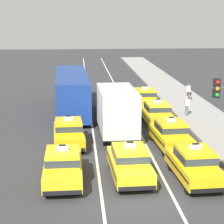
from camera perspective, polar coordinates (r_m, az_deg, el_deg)
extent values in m
plane|color=#353538|center=(19.45, 3.48, -11.53)|extent=(160.00, 160.00, 0.00)
cube|color=silver|center=(38.38, -3.01, 0.91)|extent=(0.14, 80.00, 0.01)
cube|color=silver|center=(38.59, 1.75, 0.99)|extent=(0.14, 80.00, 0.01)
cube|color=#9E9993|center=(34.87, 11.84, -0.49)|extent=(4.00, 90.00, 0.15)
cylinder|color=black|center=(22.74, -8.29, -7.05)|extent=(0.25, 0.64, 0.64)
cylinder|color=black|center=(22.70, -4.55, -6.98)|extent=(0.25, 0.64, 0.64)
cylinder|color=black|center=(19.89, -8.73, -10.08)|extent=(0.25, 0.64, 0.64)
cylinder|color=black|center=(19.85, -4.41, -10.01)|extent=(0.25, 0.64, 0.64)
cube|color=yellow|center=(21.15, -6.52, -7.55)|extent=(1.86, 4.52, 0.70)
cube|color=black|center=(21.13, -6.52, -7.43)|extent=(1.87, 4.16, 0.10)
cube|color=yellow|center=(20.78, -6.57, -5.97)|extent=(1.63, 2.12, 0.64)
cube|color=#2D3842|center=(20.78, -6.57, -5.97)|extent=(1.65, 2.14, 0.35)
cube|color=white|center=(20.64, -6.60, -4.82)|extent=(0.56, 0.13, 0.24)
cube|color=black|center=(20.60, -6.62, -4.42)|extent=(0.32, 0.11, 0.06)
cube|color=black|center=(23.31, -6.40, -6.22)|extent=(1.71, 0.16, 0.20)
cube|color=black|center=(19.20, -6.62, -10.58)|extent=(1.71, 0.16, 0.20)
cylinder|color=black|center=(28.31, -7.34, -2.96)|extent=(0.27, 0.65, 0.64)
cylinder|color=black|center=(28.35, -4.36, -2.86)|extent=(0.27, 0.65, 0.64)
cylinder|color=black|center=(25.38, -7.31, -4.85)|extent=(0.27, 0.65, 0.64)
cylinder|color=black|center=(25.42, -3.97, -4.75)|extent=(0.27, 0.65, 0.64)
cube|color=yellow|center=(26.75, -5.77, -3.09)|extent=(2.03, 4.59, 0.70)
cube|color=black|center=(26.74, -5.77, -2.99)|extent=(2.03, 4.23, 0.10)
cube|color=yellow|center=(26.43, -5.79, -1.78)|extent=(1.70, 2.18, 0.64)
cube|color=#2D3842|center=(26.43, -5.79, -1.78)|extent=(1.73, 2.20, 0.35)
cube|color=white|center=(26.32, -5.81, -0.86)|extent=(0.57, 0.15, 0.24)
cube|color=black|center=(26.28, -5.82, -0.54)|extent=(0.33, 0.13, 0.06)
cube|color=black|center=(28.95, -5.89, -2.35)|extent=(1.71, 0.23, 0.20)
cube|color=black|center=(24.71, -5.59, -5.07)|extent=(1.71, 0.23, 0.20)
cylinder|color=black|center=(39.02, -6.88, 1.51)|extent=(0.26, 0.65, 0.64)
cylinder|color=black|center=(39.05, -3.94, 1.58)|extent=(0.26, 0.65, 0.64)
cylinder|color=black|center=(32.46, -6.91, -0.86)|extent=(0.26, 0.65, 0.64)
cylinder|color=black|center=(32.50, -3.39, -0.77)|extent=(0.26, 0.65, 0.64)
cube|color=navy|center=(35.45, -5.34, 2.76)|extent=(2.89, 11.28, 2.90)
cube|color=#2D3842|center=(35.41, -5.35, 3.16)|extent=(2.90, 10.83, 0.84)
cube|color=black|center=(40.75, -5.56, 5.81)|extent=(2.13, 0.15, 0.36)
cylinder|color=black|center=(46.03, -6.01, 3.30)|extent=(0.26, 0.65, 0.64)
cylinder|color=black|center=(46.06, -4.18, 3.35)|extent=(0.26, 0.65, 0.64)
cylinder|color=black|center=(43.01, -5.98, 2.61)|extent=(0.26, 0.65, 0.64)
cylinder|color=black|center=(43.05, -4.01, 2.66)|extent=(0.26, 0.65, 0.64)
cube|color=yellow|center=(44.47, -5.05, 3.44)|extent=(1.95, 4.56, 0.70)
cube|color=black|center=(44.46, -5.06, 3.50)|extent=(1.95, 4.20, 0.10)
cube|color=yellow|center=(44.21, -5.07, 4.26)|extent=(1.67, 2.15, 0.64)
cube|color=#2D3842|center=(44.21, -5.07, 4.26)|extent=(1.69, 2.17, 0.35)
cube|color=white|center=(44.15, -5.08, 4.83)|extent=(0.56, 0.14, 0.24)
cube|color=black|center=(44.13, -5.08, 5.02)|extent=(0.32, 0.12, 0.06)
cube|color=black|center=(46.69, -5.12, 3.59)|extent=(1.71, 0.20, 0.20)
cube|color=black|center=(42.34, -4.97, 2.61)|extent=(1.71, 0.20, 0.20)
cylinder|color=black|center=(22.93, -0.10, -6.73)|extent=(0.26, 0.65, 0.64)
cylinder|color=black|center=(23.14, 3.56, -6.57)|extent=(0.26, 0.65, 0.64)
cylinder|color=black|center=(20.10, 0.90, -9.67)|extent=(0.26, 0.65, 0.64)
cylinder|color=black|center=(20.34, 5.08, -9.45)|extent=(0.26, 0.65, 0.64)
cube|color=yellow|center=(21.48, 2.34, -7.14)|extent=(1.96, 4.56, 0.70)
cube|color=black|center=(21.47, 2.34, -7.02)|extent=(1.97, 4.20, 0.10)
cube|color=yellow|center=(21.12, 2.42, -5.58)|extent=(1.68, 2.16, 0.64)
cube|color=#2D3842|center=(21.12, 2.42, -5.58)|extent=(1.70, 2.18, 0.35)
cube|color=white|center=(20.98, 2.43, -4.44)|extent=(0.56, 0.14, 0.24)
cube|color=black|center=(20.94, 2.43, -4.05)|extent=(0.32, 0.12, 0.06)
cube|color=black|center=(23.63, 1.50, -5.87)|extent=(1.71, 0.20, 0.20)
cube|color=black|center=(19.55, 3.34, -10.05)|extent=(1.71, 0.20, 0.20)
cylinder|color=black|center=(30.49, -1.60, -1.68)|extent=(0.26, 0.65, 0.64)
cylinder|color=black|center=(30.69, 1.94, -1.59)|extent=(0.26, 0.65, 0.64)
cylinder|color=black|center=(26.75, -0.94, -3.80)|extent=(0.26, 0.65, 0.64)
cylinder|color=black|center=(26.98, 3.09, -3.67)|extent=(0.26, 0.65, 0.64)
cube|color=#194C8C|center=(31.28, -0.02, 0.68)|extent=(2.16, 2.26, 2.10)
cube|color=#2D3842|center=(32.26, -0.22, 1.61)|extent=(1.93, 0.11, 0.76)
cube|color=silver|center=(28.00, 0.69, 0.35)|extent=(2.44, 5.26, 2.70)
cylinder|color=black|center=(37.03, -1.73, 0.97)|extent=(0.25, 0.64, 0.64)
cylinder|color=black|center=(37.15, 0.54, 1.02)|extent=(0.25, 0.64, 0.64)
cylinder|color=black|center=(34.05, -1.42, -0.11)|extent=(0.25, 0.64, 0.64)
cylinder|color=black|center=(34.18, 1.05, -0.05)|extent=(0.25, 0.64, 0.64)
cube|color=yellow|center=(35.52, -0.40, 1.03)|extent=(1.85, 4.52, 0.70)
cube|color=black|center=(35.51, -0.40, 1.11)|extent=(1.87, 4.16, 0.10)
cube|color=yellow|center=(35.24, -0.38, 2.05)|extent=(1.62, 2.12, 0.64)
cube|color=#2D3842|center=(35.24, -0.38, 2.05)|extent=(1.64, 2.14, 0.35)
cube|color=white|center=(35.16, -0.38, 2.75)|extent=(0.56, 0.13, 0.24)
cube|color=black|center=(35.13, -0.38, 2.99)|extent=(0.32, 0.11, 0.06)
cube|color=black|center=(37.73, -0.68, 1.36)|extent=(1.71, 0.16, 0.20)
cube|color=black|center=(33.42, -0.08, -0.18)|extent=(1.71, 0.16, 0.20)
cylinder|color=black|center=(22.91, 7.82, -6.88)|extent=(0.27, 0.65, 0.64)
cylinder|color=black|center=(23.32, 11.36, -6.65)|extent=(0.27, 0.65, 0.64)
cylinder|color=black|center=(20.17, 10.07, -9.79)|extent=(0.27, 0.65, 0.64)
cylinder|color=black|center=(20.64, 14.05, -9.45)|extent=(0.27, 0.65, 0.64)
cube|color=yellow|center=(21.62, 10.80, -7.24)|extent=(2.01, 4.58, 0.70)
cube|color=black|center=(21.60, 10.81, -7.12)|extent=(2.01, 4.22, 0.10)
cube|color=yellow|center=(21.26, 11.00, -5.69)|extent=(1.69, 2.17, 0.64)
cube|color=#2D3842|center=(21.26, 11.00, -5.69)|extent=(1.72, 2.19, 0.35)
cube|color=white|center=(21.12, 11.05, -4.56)|extent=(0.56, 0.15, 0.24)
cube|color=black|center=(21.08, 11.07, -4.17)|extent=(0.32, 0.12, 0.06)
cube|color=black|center=(23.68, 9.15, -5.99)|extent=(1.71, 0.22, 0.20)
cube|color=black|center=(19.77, 12.75, -10.10)|extent=(1.71, 0.22, 0.20)
cylinder|color=black|center=(27.88, 5.43, -3.16)|extent=(0.27, 0.65, 0.64)
cylinder|color=black|center=(28.24, 8.35, -3.03)|extent=(0.27, 0.65, 0.64)
cylinder|color=black|center=(25.04, 7.00, -5.10)|extent=(0.27, 0.65, 0.64)
cylinder|color=black|center=(25.45, 10.23, -4.91)|extent=(0.27, 0.65, 0.64)
cube|color=yellow|center=(26.54, 7.74, -3.28)|extent=(2.04, 4.59, 0.70)
cube|color=black|center=(26.52, 7.74, -3.17)|extent=(2.04, 4.23, 0.10)
cube|color=yellow|center=(26.22, 7.87, -1.96)|extent=(1.71, 2.18, 0.64)
cube|color=#2D3842|center=(26.22, 7.87, -1.96)|extent=(1.73, 2.21, 0.35)
cube|color=white|center=(26.11, 7.90, -1.03)|extent=(0.57, 0.15, 0.24)
cube|color=black|center=(26.07, 7.91, -0.71)|extent=(0.33, 0.13, 0.06)
cube|color=black|center=(28.66, 6.57, -2.53)|extent=(1.72, 0.23, 0.20)
cube|color=black|center=(24.59, 9.08, -5.27)|extent=(1.72, 0.23, 0.20)
cylinder|color=black|center=(33.18, 4.14, -0.49)|extent=(0.26, 0.65, 0.64)
cylinder|color=black|center=(33.47, 6.62, -0.42)|extent=(0.26, 0.65, 0.64)
cylinder|color=black|center=(30.27, 5.18, -1.84)|extent=(0.26, 0.65, 0.64)
cylinder|color=black|center=(30.59, 7.90, -1.75)|extent=(0.26, 0.65, 0.64)
cube|color=yellow|center=(31.78, 5.96, -0.49)|extent=(1.94, 4.56, 0.70)
cube|color=black|center=(31.77, 5.96, -0.40)|extent=(1.95, 4.20, 0.10)
cube|color=yellow|center=(31.49, 6.04, 0.64)|extent=(1.67, 2.15, 0.64)
cube|color=#2D3842|center=(31.49, 6.04, 0.64)|extent=(1.69, 2.17, 0.35)
cube|color=white|center=(31.40, 6.06, 1.42)|extent=(0.56, 0.14, 0.24)
cube|color=black|center=(31.37, 6.07, 1.69)|extent=(0.32, 0.12, 0.06)
cube|color=black|center=(33.94, 5.16, -0.03)|extent=(1.71, 0.20, 0.20)
cube|color=black|center=(29.76, 6.84, -1.95)|extent=(1.71, 0.20, 0.20)
cylinder|color=black|center=(38.73, 2.91, 1.50)|extent=(0.25, 0.64, 0.64)
cylinder|color=black|center=(38.97, 5.06, 1.54)|extent=(0.25, 0.64, 0.64)
cylinder|color=black|center=(35.77, 3.61, 0.52)|extent=(0.25, 0.64, 0.64)
cylinder|color=black|center=(36.03, 5.93, 0.56)|extent=(0.25, 0.64, 0.64)
cube|color=yellow|center=(37.29, 4.37, 1.58)|extent=(1.87, 4.53, 0.70)
cube|color=black|center=(37.28, 4.37, 1.65)|extent=(1.88, 4.17, 0.10)
cube|color=yellow|center=(37.02, 4.43, 2.55)|extent=(1.63, 2.12, 0.64)
cube|color=#2D3842|center=(37.02, 4.43, 2.55)|extent=(1.65, 2.14, 0.35)
cube|color=white|center=(36.94, 4.44, 3.22)|extent=(0.56, 0.13, 0.24)
cube|color=black|center=(36.92, 4.45, 3.45)|extent=(0.32, 0.11, 0.06)
cube|color=black|center=(39.48, 3.83, 1.86)|extent=(1.71, 0.17, 0.20)
cube|color=black|center=(35.22, 4.97, 0.46)|extent=(1.71, 0.17, 0.20)
cylinder|color=slate|center=(34.30, 9.89, 0.18)|extent=(0.24, 0.24, 0.79)
cube|color=silver|center=(34.16, 9.93, 1.27)|extent=(0.36, 0.22, 0.55)
sphere|color=tan|center=(34.08, 9.96, 1.91)|extent=(0.20, 0.20, 0.20)
cylinder|color=#473828|center=(40.19, 10.06, 2.10)|extent=(0.24, 0.24, 0.83)
cube|color=silver|center=(40.07, 10.09, 3.07)|extent=(0.36, 0.22, 0.55)
sphere|color=brown|center=(40.00, 10.12, 3.61)|extent=(0.20, 0.20, 0.20)
cube|color=black|center=(40.21, 10.40, 2.39)|extent=(0.10, 0.20, 0.28)
cube|color=black|center=(17.32, 13.71, 3.09)|extent=(0.24, 0.24, 0.76)
sphere|color=red|center=(17.16, 13.89, 3.83)|extent=(0.16, 0.16, 0.16)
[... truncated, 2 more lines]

